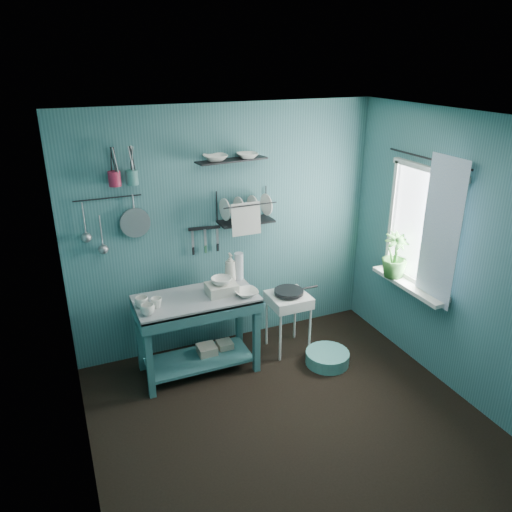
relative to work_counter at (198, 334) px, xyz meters
name	(u,v)px	position (x,y,z in m)	size (l,w,h in m)	color
floor	(290,421)	(0.49, -1.03, -0.40)	(3.20, 3.20, 0.00)	black
ceiling	(299,121)	(0.49, -1.03, 2.10)	(3.20, 3.20, 0.00)	silver
wall_back	(226,230)	(0.49, 0.47, 0.85)	(3.20, 3.20, 0.00)	#316165
wall_front	(429,410)	(0.49, -2.53, 0.85)	(3.20, 3.20, 0.00)	#316165
wall_left	(72,332)	(-1.11, -1.03, 0.85)	(3.00, 3.00, 0.00)	#316165
wall_right	(456,258)	(2.09, -1.03, 0.85)	(3.00, 3.00, 0.00)	#316165
work_counter	(198,334)	(0.00, 0.00, 0.00)	(1.13, 0.57, 0.80)	#2F6164
mug_left	(148,310)	(-0.48, -0.16, 0.45)	(0.12, 0.12, 0.10)	white
mug_mid	(157,303)	(-0.38, -0.06, 0.45)	(0.10, 0.10, 0.09)	white
mug_right	(142,302)	(-0.50, 0.00, 0.45)	(0.12, 0.12, 0.10)	white
wash_tub	(222,289)	(0.25, -0.02, 0.45)	(0.28, 0.22, 0.10)	beige
tub_bowl	(221,281)	(0.25, -0.02, 0.53)	(0.20, 0.20, 0.06)	white
soap_bottle	(230,268)	(0.42, 0.20, 0.55)	(0.12, 0.12, 0.30)	beige
water_bottle	(239,266)	(0.52, 0.22, 0.54)	(0.09, 0.09, 0.28)	silver
counter_bowl	(246,293)	(0.45, -0.15, 0.43)	(0.22, 0.22, 0.05)	white
hotplate_stand	(288,322)	(0.98, 0.00, -0.08)	(0.40, 0.40, 0.63)	silver
frying_pan	(289,292)	(0.98, 0.00, 0.27)	(0.30, 0.30, 0.04)	black
knife_strip	(204,228)	(0.25, 0.44, 0.91)	(0.32, 0.02, 0.03)	black
dish_rack	(246,207)	(0.65, 0.34, 1.11)	(0.55, 0.24, 0.32)	black
upper_shelf	(232,160)	(0.52, 0.37, 1.58)	(0.70, 0.18, 0.01)	black
shelf_bowl_left	(215,155)	(0.36, 0.37, 1.64)	(0.23, 0.23, 0.06)	white
shelf_bowl_right	(247,146)	(0.68, 0.37, 1.70)	(0.20, 0.20, 0.05)	white
utensil_cup_magenta	(115,179)	(-0.57, 0.39, 1.49)	(0.11, 0.11, 0.13)	#9F1D3A
utensil_cup_teal	(132,177)	(-0.42, 0.39, 1.49)	(0.11, 0.11, 0.13)	#397671
colander	(135,223)	(-0.42, 0.42, 1.06)	(0.28, 0.28, 0.03)	#97999F
ladle_outer	(84,219)	(-0.87, 0.43, 1.15)	(0.01, 0.01, 0.30)	#97999F
ladle_inner	(101,231)	(-0.74, 0.43, 1.02)	(0.01, 0.01, 0.30)	#97999F
hook_rail	(108,198)	(-0.64, 0.44, 1.31)	(0.01, 0.01, 0.60)	black
window_glass	(423,227)	(2.07, -0.58, 1.00)	(1.10, 1.10, 0.00)	white
windowsill	(408,285)	(1.99, -0.58, 0.41)	(0.16, 0.95, 0.04)	silver
curtain	(440,233)	(2.01, -0.88, 1.05)	(1.35, 1.35, 0.00)	white
curtain_rod	(428,158)	(2.03, -0.58, 1.65)	(0.02, 0.02, 1.05)	black
potted_plant	(395,255)	(1.95, -0.38, 0.66)	(0.26, 0.26, 0.46)	#316D2B
storage_tin_large	(207,355)	(0.10, 0.05, -0.29)	(0.18, 0.18, 0.22)	gray
storage_tin_small	(225,350)	(0.30, 0.08, -0.30)	(0.15, 0.15, 0.20)	gray
floor_basin	(327,358)	(1.22, -0.40, -0.34)	(0.44, 0.44, 0.13)	teal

